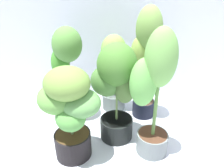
{
  "coord_description": "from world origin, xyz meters",
  "views": [
    {
      "loc": [
        -0.08,
        -1.26,
        1.14
      ],
      "look_at": [
        -0.0,
        0.2,
        0.42
      ],
      "focal_mm": 33.4,
      "sensor_mm": 36.0,
      "label": 1
    }
  ],
  "objects": [
    {
      "name": "potted_plant_center",
      "position": [
        0.02,
        0.09,
        0.46
      ],
      "size": [
        0.43,
        0.4,
        0.78
      ],
      "color": "black",
      "rests_on": "ground"
    },
    {
      "name": "potted_plant_front_right",
      "position": [
        0.25,
        -0.08,
        0.51
      ],
      "size": [
        0.35,
        0.28,
        0.92
      ],
      "color": "slate",
      "rests_on": "ground"
    },
    {
      "name": "potted_plant_back_center",
      "position": [
        0.03,
        0.53,
        0.42
      ],
      "size": [
        0.35,
        0.26,
        0.74
      ],
      "color": "slate",
      "rests_on": "ground"
    },
    {
      "name": "potted_plant_back_left",
      "position": [
        -0.37,
        0.39,
        0.53
      ],
      "size": [
        0.29,
        0.28,
        0.84
      ],
      "color": "#974C3E",
      "rests_on": "ground"
    },
    {
      "name": "potted_plant_front_left",
      "position": [
        -0.3,
        -0.09,
        0.41
      ],
      "size": [
        0.48,
        0.42,
        0.68
      ],
      "color": "black",
      "rests_on": "ground"
    },
    {
      "name": "potted_plant_back_right",
      "position": [
        0.31,
        0.39,
        0.6
      ],
      "size": [
        0.32,
        0.29,
        0.99
      ],
      "color": "black",
      "rests_on": "ground"
    },
    {
      "name": "ground_plane",
      "position": [
        0.0,
        0.0,
        0.0
      ],
      "size": [
        8.0,
        8.0,
        0.0
      ],
      "primitive_type": "plane",
      "color": "silver",
      "rests_on": "ground"
    }
  ]
}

